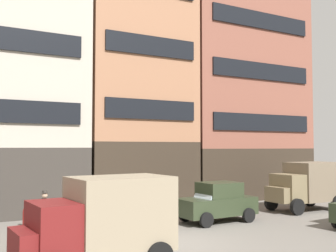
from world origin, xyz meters
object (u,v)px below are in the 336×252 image
object	(u,v)px
sedan_light	(217,202)
pedestrian_officer	(44,211)
delivery_truck_near	(101,220)
delivery_truck_far	(306,184)
fire_hydrant_curbside	(25,217)

from	to	relation	value
sedan_light	pedestrian_officer	bearing A→B (deg)	175.35
delivery_truck_near	sedan_light	distance (m)	8.59
delivery_truck_far	pedestrian_officer	bearing A→B (deg)	179.39
delivery_truck_near	sedan_light	size ratio (longest dim) A/B	1.19
sedan_light	pedestrian_officer	world-z (taller)	sedan_light
delivery_truck_near	sedan_light	world-z (taller)	delivery_truck_near
delivery_truck_far	sedan_light	distance (m)	6.37
fire_hydrant_curbside	pedestrian_officer	bearing A→B (deg)	-83.24
delivery_truck_near	fire_hydrant_curbside	world-z (taller)	delivery_truck_near
sedan_light	pedestrian_officer	size ratio (longest dim) A/B	2.09
delivery_truck_far	fire_hydrant_curbside	bearing A→B (deg)	169.83
delivery_truck_far	sedan_light	bearing A→B (deg)	-175.67
pedestrian_officer	fire_hydrant_curbside	world-z (taller)	pedestrian_officer
sedan_light	delivery_truck_far	bearing A→B (deg)	4.33
delivery_truck_near	pedestrian_officer	world-z (taller)	delivery_truck_near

